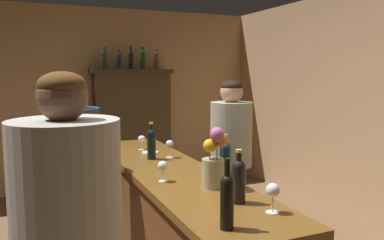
{
  "coord_description": "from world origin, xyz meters",
  "views": [
    {
      "loc": [
        -0.68,
        -2.37,
        1.7
      ],
      "look_at": [
        0.59,
        0.58,
        1.3
      ],
      "focal_mm": 36.67,
      "sensor_mm": 36.0,
      "label": 1
    }
  ],
  "objects_px": {
    "wine_bottle_pinot": "(239,179)",
    "cheese_plate": "(150,153)",
    "display_bottle_right": "(156,60)",
    "bar_counter": "(171,234)",
    "display_bottle_left": "(105,59)",
    "wine_glass_mid": "(142,139)",
    "wine_bottle_merlot": "(151,142)",
    "display_bottle_midleft": "(119,60)",
    "flower_arrangement": "(214,161)",
    "patron_tall": "(75,185)",
    "wine_glass_rear": "(170,145)",
    "wine_bottle_syrah": "(225,160)",
    "display_bottle_center": "(131,59)",
    "bartender": "(231,160)",
    "wine_glass_spare": "(163,167)",
    "display_bottle_midright": "(143,59)",
    "wine_glass_front": "(273,191)",
    "display_cabinet": "(132,127)",
    "wine_bottle_riesling": "(227,199)"
  },
  "relations": [
    {
      "from": "wine_bottle_pinot",
      "to": "cheese_plate",
      "type": "bearing_deg",
      "value": 91.99
    },
    {
      "from": "wine_bottle_pinot",
      "to": "display_bottle_right",
      "type": "xyz_separation_m",
      "value": [
        0.78,
        3.77,
        0.75
      ]
    },
    {
      "from": "bar_counter",
      "to": "display_bottle_left",
      "type": "bearing_deg",
      "value": 87.88
    },
    {
      "from": "bar_counter",
      "to": "wine_glass_mid",
      "type": "xyz_separation_m",
      "value": [
        0.01,
        0.78,
        0.59
      ]
    },
    {
      "from": "wine_bottle_merlot",
      "to": "display_bottle_midleft",
      "type": "height_order",
      "value": "display_bottle_midleft"
    },
    {
      "from": "flower_arrangement",
      "to": "display_bottle_midleft",
      "type": "height_order",
      "value": "display_bottle_midleft"
    },
    {
      "from": "wine_bottle_merlot",
      "to": "patron_tall",
      "type": "xyz_separation_m",
      "value": [
        -0.62,
        -0.15,
        -0.24
      ]
    },
    {
      "from": "bar_counter",
      "to": "wine_glass_rear",
      "type": "bearing_deg",
      "value": 70.82
    },
    {
      "from": "wine_bottle_syrah",
      "to": "wine_bottle_merlot",
      "type": "bearing_deg",
      "value": 104.97
    },
    {
      "from": "display_bottle_center",
      "to": "bartender",
      "type": "xyz_separation_m",
      "value": [
        0.31,
        -2.41,
        -0.99
      ]
    },
    {
      "from": "wine_glass_mid",
      "to": "cheese_plate",
      "type": "xyz_separation_m",
      "value": [
        0.03,
        -0.17,
        -0.09
      ]
    },
    {
      "from": "wine_bottle_merlot",
      "to": "wine_glass_rear",
      "type": "distance_m",
      "value": 0.16
    },
    {
      "from": "wine_glass_spare",
      "to": "display_bottle_right",
      "type": "height_order",
      "value": "display_bottle_right"
    },
    {
      "from": "wine_bottle_pinot",
      "to": "patron_tall",
      "type": "xyz_separation_m",
      "value": [
        -0.73,
        1.06,
        -0.23
      ]
    },
    {
      "from": "bar_counter",
      "to": "display_bottle_midright",
      "type": "relative_size",
      "value": 7.72
    },
    {
      "from": "bar_counter",
      "to": "wine_glass_rear",
      "type": "relative_size",
      "value": 18.1
    },
    {
      "from": "bar_counter",
      "to": "wine_glass_front",
      "type": "distance_m",
      "value": 1.2
    },
    {
      "from": "wine_glass_mid",
      "to": "wine_bottle_merlot",
      "type": "bearing_deg",
      "value": -94.69
    },
    {
      "from": "wine_glass_rear",
      "to": "cheese_plate",
      "type": "relative_size",
      "value": 1.01
    },
    {
      "from": "patron_tall",
      "to": "cheese_plate",
      "type": "bearing_deg",
      "value": 60.75
    },
    {
      "from": "cheese_plate",
      "to": "display_bottle_midleft",
      "type": "distance_m",
      "value": 2.5
    },
    {
      "from": "display_cabinet",
      "to": "wine_glass_spare",
      "type": "bearing_deg",
      "value": -101.23
    },
    {
      "from": "display_bottle_left",
      "to": "display_bottle_right",
      "type": "height_order",
      "value": "display_bottle_left"
    },
    {
      "from": "wine_glass_spare",
      "to": "display_bottle_midleft",
      "type": "relative_size",
      "value": 0.48
    },
    {
      "from": "wine_bottle_pinot",
      "to": "wine_bottle_merlot",
      "type": "bearing_deg",
      "value": 95.09
    },
    {
      "from": "wine_bottle_merlot",
      "to": "wine_glass_front",
      "type": "relative_size",
      "value": 1.98
    },
    {
      "from": "bartender",
      "to": "display_bottle_midright",
      "type": "bearing_deg",
      "value": -77.97
    },
    {
      "from": "wine_bottle_riesling",
      "to": "display_bottle_midleft",
      "type": "distance_m",
      "value": 4.15
    },
    {
      "from": "display_bottle_right",
      "to": "wine_glass_rear",
      "type": "bearing_deg",
      "value": -105.91
    },
    {
      "from": "display_bottle_midleft",
      "to": "cheese_plate",
      "type": "bearing_deg",
      "value": -96.74
    },
    {
      "from": "display_cabinet",
      "to": "display_bottle_midleft",
      "type": "distance_m",
      "value": 0.97
    },
    {
      "from": "display_bottle_midright",
      "to": "display_bottle_right",
      "type": "bearing_deg",
      "value": 0.0
    },
    {
      "from": "display_bottle_left",
      "to": "display_bottle_midleft",
      "type": "xyz_separation_m",
      "value": [
        0.2,
        0.0,
        -0.02
      ]
    },
    {
      "from": "display_bottle_midleft",
      "to": "display_bottle_right",
      "type": "bearing_deg",
      "value": 0.0
    },
    {
      "from": "wine_glass_mid",
      "to": "display_bottle_midright",
      "type": "xyz_separation_m",
      "value": [
        0.65,
        2.16,
        0.8
      ]
    },
    {
      "from": "wine_glass_front",
      "to": "display_bottle_center",
      "type": "height_order",
      "value": "display_bottle_center"
    },
    {
      "from": "display_bottle_center",
      "to": "display_bottle_right",
      "type": "xyz_separation_m",
      "value": [
        0.38,
        0.0,
        -0.0
      ]
    },
    {
      "from": "cheese_plate",
      "to": "display_bottle_center",
      "type": "distance_m",
      "value": 2.53
    },
    {
      "from": "display_cabinet",
      "to": "wine_bottle_syrah",
      "type": "distance_m",
      "value": 3.42
    },
    {
      "from": "wine_glass_rear",
      "to": "wine_glass_spare",
      "type": "distance_m",
      "value": 0.71
    },
    {
      "from": "wine_glass_mid",
      "to": "bartender",
      "type": "distance_m",
      "value": 0.85
    },
    {
      "from": "wine_glass_front",
      "to": "display_bottle_left",
      "type": "bearing_deg",
      "value": 90.84
    },
    {
      "from": "wine_glass_front",
      "to": "display_bottle_midright",
      "type": "bearing_deg",
      "value": 82.95
    },
    {
      "from": "display_cabinet",
      "to": "wine_glass_mid",
      "type": "relative_size",
      "value": 13.14
    },
    {
      "from": "display_bottle_right",
      "to": "wine_glass_front",
      "type": "bearing_deg",
      "value": -99.93
    },
    {
      "from": "wine_glass_front",
      "to": "patron_tall",
      "type": "relative_size",
      "value": 0.09
    },
    {
      "from": "wine_glass_spare",
      "to": "display_bottle_left",
      "type": "distance_m",
      "value": 3.32
    },
    {
      "from": "wine_bottle_riesling",
      "to": "cheese_plate",
      "type": "relative_size",
      "value": 2.25
    },
    {
      "from": "wine_glass_mid",
      "to": "cheese_plate",
      "type": "distance_m",
      "value": 0.2
    },
    {
      "from": "bar_counter",
      "to": "wine_glass_front",
      "type": "relative_size",
      "value": 17.34
    }
  ]
}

